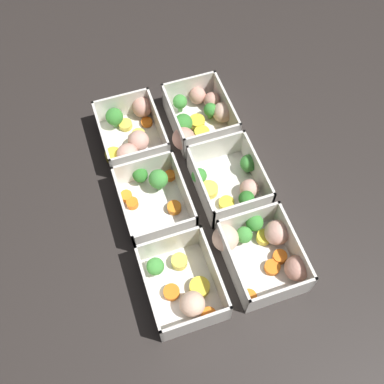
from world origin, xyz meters
name	(u,v)px	position (x,y,z in m)	size (l,w,h in m)	color
ground_plane	(192,198)	(0.00, 0.00, 0.00)	(4.00, 4.00, 0.00)	#282321
container_near_left	(262,249)	(-0.15, -0.08, 0.03)	(0.17, 0.17, 0.07)	silver
container_near_center	(231,182)	(0.00, -0.08, 0.02)	(0.16, 0.14, 0.07)	silver
container_near_right	(199,117)	(0.17, -0.07, 0.03)	(0.16, 0.16, 0.07)	silver
container_far_left	(183,287)	(-0.18, 0.08, 0.02)	(0.16, 0.12, 0.07)	silver
container_far_center	(154,196)	(0.01, 0.07, 0.02)	(0.16, 0.13, 0.07)	silver
container_far_right	(132,133)	(0.17, 0.07, 0.02)	(0.17, 0.14, 0.07)	silver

